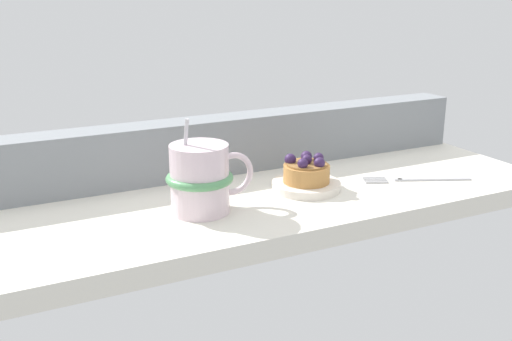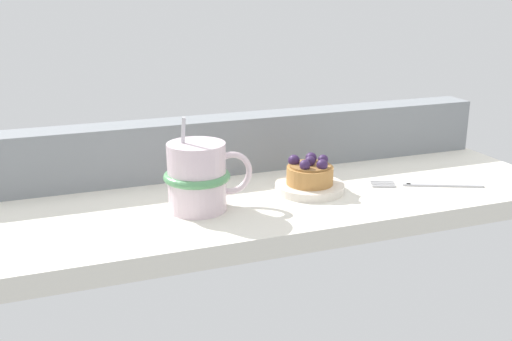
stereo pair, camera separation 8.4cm
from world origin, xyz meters
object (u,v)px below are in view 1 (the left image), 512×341
(raspberry_tart, at_px, (306,171))
(coffee_mug, at_px, (201,178))
(dessert_fork, at_px, (416,179))
(dessert_plate, at_px, (306,186))

(raspberry_tart, relative_size, coffee_mug, 0.53)
(dessert_fork, bearing_deg, raspberry_tart, 167.09)
(dessert_plate, xyz_separation_m, dessert_fork, (0.17, -0.04, -0.00))
(dessert_fork, bearing_deg, coffee_mug, 175.89)
(raspberry_tart, xyz_separation_m, coffee_mug, (-0.17, -0.01, 0.02))
(dessert_plate, bearing_deg, coffee_mug, -175.02)
(dessert_plate, xyz_separation_m, raspberry_tart, (0.00, 0.00, 0.02))
(coffee_mug, xyz_separation_m, dessert_fork, (0.34, -0.02, -0.04))
(coffee_mug, bearing_deg, raspberry_tart, 5.03)
(raspberry_tart, relative_size, dessert_fork, 0.43)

